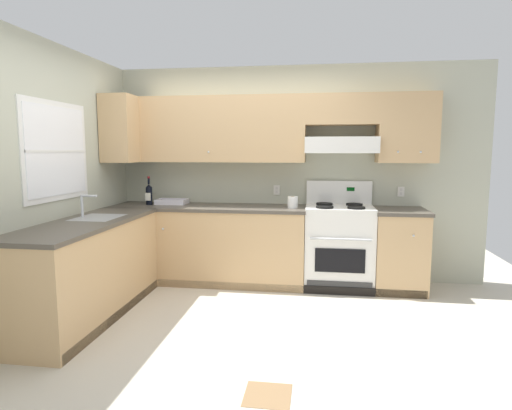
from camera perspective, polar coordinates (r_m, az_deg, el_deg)
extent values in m
plane|color=beige|center=(4.04, -4.99, -15.45)|extent=(7.04, 7.04, 0.00)
cube|color=olive|center=(3.00, 1.56, -23.91)|extent=(0.30, 0.30, 0.01)
cube|color=#B7BAA3|center=(5.27, 3.81, 4.18)|extent=(4.68, 0.12, 2.55)
cube|color=tan|center=(5.16, -5.86, 9.93)|extent=(2.20, 0.34, 0.76)
cube|color=tan|center=(5.10, 19.43, 9.59)|extent=(0.63, 0.34, 0.76)
cube|color=tan|center=(5.03, 11.31, 12.30)|extent=(0.80, 0.34, 0.34)
cube|color=white|center=(4.97, 11.22, 7.86)|extent=(0.80, 0.46, 0.17)
cube|color=white|center=(4.75, 11.33, 6.98)|extent=(0.80, 0.03, 0.04)
sphere|color=silver|center=(4.98, -6.33, 7.03)|extent=(0.02, 0.02, 0.02)
sphere|color=silver|center=(4.90, 18.36, 6.70)|extent=(0.02, 0.02, 0.02)
sphere|color=silver|center=(4.94, 21.05, 6.59)|extent=(0.02, 0.02, 0.02)
cube|color=silver|center=(5.22, 2.77, 2.01)|extent=(0.08, 0.01, 0.12)
cube|color=silver|center=(5.21, 2.76, 2.25)|extent=(0.03, 0.00, 0.03)
cube|color=silver|center=(5.21, 2.76, 1.76)|extent=(0.03, 0.00, 0.03)
cube|color=silver|center=(5.28, 18.71, 1.70)|extent=(0.08, 0.01, 0.12)
cube|color=silver|center=(5.27, 18.73, 1.93)|extent=(0.03, 0.00, 0.03)
cube|color=silver|center=(5.28, 18.71, 1.46)|extent=(0.03, 0.00, 0.03)
cube|color=#B7BAA3|center=(4.48, -25.49, 2.96)|extent=(0.12, 4.00, 2.55)
cube|color=white|center=(4.44, -25.12, 6.50)|extent=(0.04, 1.00, 0.92)
cube|color=white|center=(4.43, -24.91, 6.51)|extent=(0.01, 0.90, 0.82)
cube|color=white|center=(4.43, -24.87, 6.51)|extent=(0.01, 0.90, 0.02)
cube|color=tan|center=(5.32, -16.97, 9.57)|extent=(0.34, 0.64, 0.76)
cube|color=tan|center=(5.15, -6.22, -5.34)|extent=(2.26, 0.61, 0.87)
cube|color=#51493F|center=(5.07, -6.29, -0.32)|extent=(2.28, 0.63, 0.04)
cube|color=tan|center=(5.08, 18.43, -5.87)|extent=(0.55, 0.61, 0.87)
cube|color=#51493F|center=(5.00, 18.64, -0.78)|extent=(0.57, 0.63, 0.04)
cube|color=black|center=(4.87, 0.69, -10.81)|extent=(3.54, 0.06, 0.09)
sphere|color=silver|center=(4.94, -12.27, -3.12)|extent=(0.03, 0.03, 0.03)
sphere|color=silver|center=(4.74, 20.21, -3.85)|extent=(0.03, 0.03, 0.03)
cube|color=tan|center=(4.33, -21.48, -8.23)|extent=(0.61, 1.89, 0.87)
cube|color=#51493F|center=(4.24, -21.77, -2.29)|extent=(0.63, 1.91, 0.04)
cube|color=black|center=(4.33, -17.98, -13.54)|extent=(0.06, 1.85, 0.09)
cube|color=#999B9E|center=(4.44, -20.26, -1.60)|extent=(0.40, 0.48, 0.01)
cube|color=#28282B|center=(4.45, -20.22, -2.52)|extent=(0.34, 0.42, 0.14)
cylinder|color=silver|center=(4.50, -22.11, -0.11)|extent=(0.03, 0.03, 0.22)
cylinder|color=silver|center=(4.45, -21.29, 1.14)|extent=(0.16, 0.02, 0.02)
cube|color=white|center=(5.00, 10.94, -5.60)|extent=(0.76, 0.58, 0.91)
cube|color=black|center=(4.73, 11.09, -7.27)|extent=(0.53, 0.01, 0.26)
cylinder|color=silver|center=(4.66, 11.17, -4.48)|extent=(0.65, 0.02, 0.02)
cube|color=#333333|center=(4.81, 11.00, -10.56)|extent=(0.70, 0.01, 0.11)
cube|color=white|center=(4.92, 11.07, -0.32)|extent=(0.76, 0.58, 0.02)
cube|color=white|center=(5.17, 10.96, 1.57)|extent=(0.76, 0.04, 0.29)
cube|color=#053F0C|center=(5.16, 12.46, 2.07)|extent=(0.09, 0.01, 0.04)
cylinder|color=black|center=(4.77, 9.12, -0.28)|extent=(0.19, 0.19, 0.02)
cylinder|color=black|center=(4.77, 9.12, -0.35)|extent=(0.07, 0.07, 0.01)
cylinder|color=black|center=(4.79, 13.19, -0.35)|extent=(0.19, 0.19, 0.02)
cylinder|color=black|center=(4.79, 13.19, -0.42)|extent=(0.07, 0.07, 0.01)
cylinder|color=black|center=(5.05, 9.08, 0.14)|extent=(0.19, 0.19, 0.02)
cylinder|color=black|center=(5.05, 9.07, 0.07)|extent=(0.07, 0.07, 0.01)
cylinder|color=black|center=(5.07, 12.92, 0.07)|extent=(0.19, 0.19, 0.02)
cylinder|color=black|center=(5.07, 12.92, 0.00)|extent=(0.07, 0.07, 0.01)
cylinder|color=white|center=(5.15, 8.64, 1.31)|extent=(0.04, 0.02, 0.04)
cylinder|color=white|center=(5.16, 10.21, 1.28)|extent=(0.04, 0.02, 0.04)
cylinder|color=white|center=(5.16, 11.77, 1.25)|extent=(0.04, 0.02, 0.04)
cylinder|color=white|center=(5.17, 13.32, 1.22)|extent=(0.04, 0.02, 0.04)
cylinder|color=black|center=(5.29, -14.01, 1.16)|extent=(0.08, 0.08, 0.21)
cone|color=black|center=(5.28, -14.05, 2.48)|extent=(0.08, 0.08, 0.04)
cylinder|color=black|center=(5.27, -14.07, 3.19)|extent=(0.03, 0.03, 0.09)
cylinder|color=maroon|center=(5.27, -14.09, 3.59)|extent=(0.03, 0.03, 0.02)
cube|color=silver|center=(5.25, -14.17, 1.07)|extent=(0.07, 0.00, 0.09)
cube|color=silver|center=(5.33, -11.09, 0.24)|extent=(0.29, 0.20, 0.02)
cube|color=silver|center=(5.21, -11.53, 0.31)|extent=(0.36, 0.01, 0.06)
cube|color=silver|center=(5.43, -10.69, 0.61)|extent=(0.36, 0.01, 0.06)
cube|color=silver|center=(5.38, -12.85, 0.49)|extent=(0.01, 0.22, 0.06)
cube|color=silver|center=(5.27, -9.31, 0.43)|extent=(0.01, 0.22, 0.06)
cylinder|color=white|center=(4.85, 4.89, 0.36)|extent=(0.11, 0.11, 0.13)
cylinder|color=#9E7A51|center=(4.84, 4.90, 1.12)|extent=(0.04, 0.04, 0.01)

